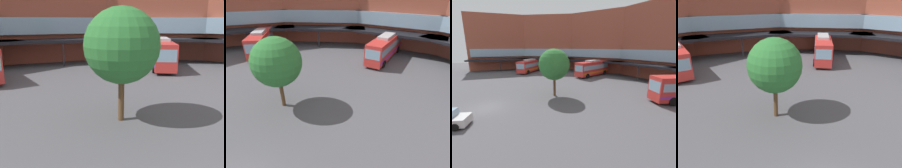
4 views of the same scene
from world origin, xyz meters
The scene contains 3 objects.
station_building centered at (0.00, 19.19, 7.82)m, with size 77.16×48.70×16.45m.
bus_4 centered at (6.26, 25.73, 1.94)m, with size 4.96×11.85×3.83m.
plaza_tree centered at (-2.08, 8.93, 4.60)m, with size 4.46×4.46×6.85m.
Camera 4 is at (-2.79, -7.87, 10.06)m, focal length 35.41 mm.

